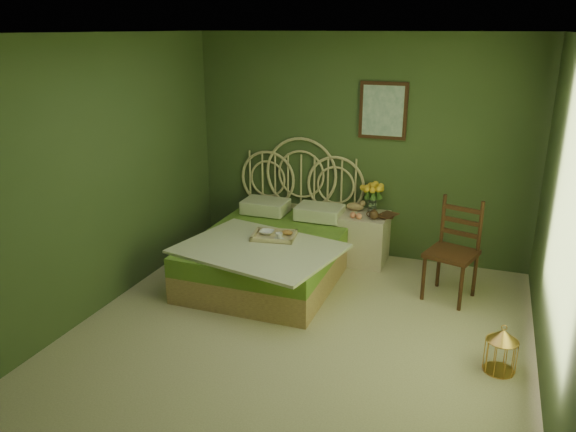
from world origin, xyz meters
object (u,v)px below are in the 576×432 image
at_px(bed, 273,249).
at_px(nightstand, 365,232).
at_px(birdcage, 501,351).
at_px(chair, 453,243).

relative_size(bed, nightstand, 2.19).
height_order(bed, nightstand, bed).
bearing_deg(birdcage, nightstand, 129.77).
height_order(chair, birdcage, chair).
height_order(nightstand, birdcage, nightstand).
bearing_deg(bed, nightstand, 39.86).
height_order(nightstand, chair, chair).
relative_size(bed, birdcage, 5.90).
bearing_deg(bed, chair, 4.96).
distance_m(bed, chair, 1.92).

